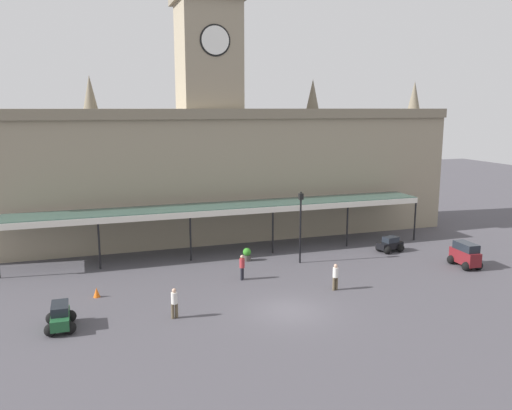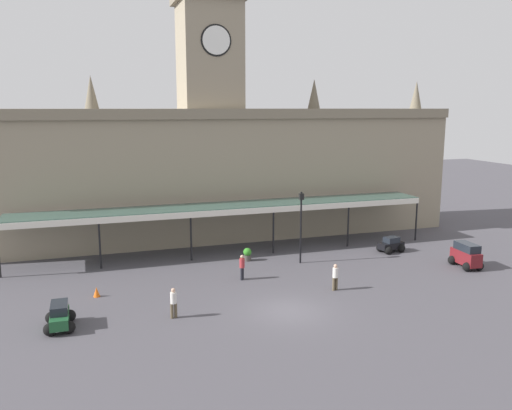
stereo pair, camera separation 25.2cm
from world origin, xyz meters
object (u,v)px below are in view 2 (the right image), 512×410
(traffic_cone, at_px, (97,292))
(planter_forecourt_centre, at_px, (247,254))
(car_green_estate, at_px, (60,318))
(pedestrian_crossing_forecourt, at_px, (242,266))
(car_black_sedan, at_px, (391,246))
(pedestrian_near_entrance, at_px, (174,302))
(victorian_lamppost, at_px, (301,219))
(car_maroon_van, at_px, (466,256))
(pedestrian_beside_cars, at_px, (335,276))

(traffic_cone, height_order, planter_forecourt_centre, planter_forecourt_centre)
(car_green_estate, xyz_separation_m, pedestrian_crossing_forecourt, (11.05, 4.48, 0.34))
(car_black_sedan, height_order, pedestrian_crossing_forecourt, pedestrian_crossing_forecourt)
(pedestrian_near_entrance, xyz_separation_m, victorian_lamppost, (10.39, 7.26, 2.33))
(car_maroon_van, distance_m, victorian_lamppost, 11.90)
(pedestrian_near_entrance, relative_size, victorian_lamppost, 0.32)
(traffic_cone, bearing_deg, pedestrian_crossing_forecourt, 2.20)
(car_black_sedan, bearing_deg, pedestrian_beside_cars, -141.02)
(pedestrian_crossing_forecourt, xyz_separation_m, pedestrian_beside_cars, (4.89, -3.72, 0.00))
(car_maroon_van, xyz_separation_m, pedestrian_crossing_forecourt, (-15.79, 2.32, 0.10))
(car_green_estate, bearing_deg, planter_forecourt_centre, 33.91)
(car_black_sedan, bearing_deg, car_maroon_van, -61.38)
(car_maroon_van, distance_m, traffic_cone, 25.04)
(car_green_estate, distance_m, planter_forecourt_centre, 15.24)
(car_maroon_van, relative_size, traffic_cone, 4.13)
(car_black_sedan, xyz_separation_m, pedestrian_beside_cars, (-8.09, -6.55, 0.41))
(victorian_lamppost, bearing_deg, car_maroon_van, -23.34)
(victorian_lamppost, height_order, traffic_cone, victorian_lamppost)
(car_maroon_van, distance_m, car_green_estate, 26.92)
(pedestrian_beside_cars, relative_size, traffic_cone, 2.81)
(traffic_cone, bearing_deg, planter_forecourt_centre, 22.13)
(car_maroon_van, bearing_deg, victorian_lamppost, 156.66)
(victorian_lamppost, bearing_deg, traffic_cone, -169.48)
(pedestrian_crossing_forecourt, height_order, pedestrian_near_entrance, same)
(car_green_estate, xyz_separation_m, pedestrian_beside_cars, (15.94, 0.76, 0.34))
(car_maroon_van, distance_m, pedestrian_near_entrance, 21.25)
(pedestrian_beside_cars, xyz_separation_m, planter_forecourt_centre, (-3.29, 7.74, -0.42))
(planter_forecourt_centre, bearing_deg, pedestrian_crossing_forecourt, -111.67)
(pedestrian_near_entrance, xyz_separation_m, planter_forecourt_centre, (6.89, 8.99, -0.42))
(car_black_sedan, bearing_deg, pedestrian_near_entrance, -156.90)
(car_black_sedan, relative_size, pedestrian_near_entrance, 1.30)
(pedestrian_beside_cars, bearing_deg, car_maroon_van, 7.30)
(pedestrian_crossing_forecourt, relative_size, traffic_cone, 2.81)
(car_black_sedan, bearing_deg, planter_forecourt_centre, 174.00)
(car_maroon_van, xyz_separation_m, pedestrian_near_entrance, (-21.08, -2.65, 0.10))
(car_black_sedan, distance_m, traffic_cone, 22.37)
(car_green_estate, distance_m, victorian_lamppost, 17.71)
(car_black_sedan, distance_m, planter_forecourt_centre, 11.44)
(car_maroon_van, distance_m, pedestrian_beside_cars, 10.99)
(pedestrian_crossing_forecourt, relative_size, pedestrian_beside_cars, 1.00)
(pedestrian_near_entrance, bearing_deg, pedestrian_crossing_forecourt, 43.17)
(car_maroon_van, xyz_separation_m, traffic_cone, (-24.95, 1.97, -0.51))
(planter_forecourt_centre, bearing_deg, car_green_estate, -146.09)
(victorian_lamppost, relative_size, planter_forecourt_centre, 5.47)
(car_black_sedan, relative_size, pedestrian_beside_cars, 1.30)
(car_black_sedan, relative_size, planter_forecourt_centre, 2.27)
(pedestrian_crossing_forecourt, xyz_separation_m, traffic_cone, (-9.17, -0.35, -0.61))
(pedestrian_crossing_forecourt, height_order, victorian_lamppost, victorian_lamppost)
(planter_forecourt_centre, bearing_deg, pedestrian_beside_cars, -66.97)
(car_green_estate, xyz_separation_m, planter_forecourt_centre, (12.65, 8.50, -0.07))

